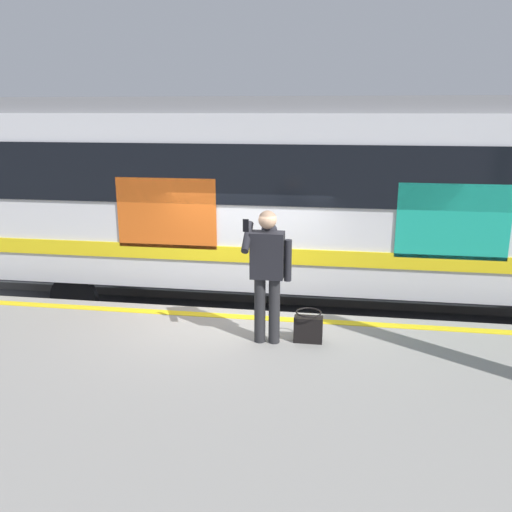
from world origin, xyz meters
TOP-DOWN VIEW (x-y plane):
  - ground_plane at (0.00, 0.00)m, footprint 24.06×24.06m
  - platform at (0.00, 2.48)m, footprint 13.36×4.95m
  - safety_line at (0.00, 0.30)m, footprint 13.09×0.16m
  - track_rail_near at (0.00, -1.30)m, footprint 17.36×0.08m
  - track_rail_far at (0.00, -2.74)m, footprint 17.36×0.08m
  - train_carriage at (-0.84, -2.01)m, footprint 12.08×2.90m
  - passenger at (-0.52, 1.06)m, footprint 0.57×0.55m
  - handbag at (-1.03, 0.99)m, footprint 0.36×0.32m

SIDE VIEW (x-z plane):
  - ground_plane at x=0.00m, z-range 0.00..0.00m
  - track_rail_near at x=0.00m, z-range 0.00..0.16m
  - track_rail_far at x=0.00m, z-range 0.00..0.16m
  - platform at x=0.00m, z-range 0.00..0.89m
  - safety_line at x=0.00m, z-range 0.89..0.89m
  - handbag at x=-1.03m, z-range 0.87..1.27m
  - passenger at x=-0.52m, z-range 1.04..2.71m
  - train_carriage at x=-0.84m, z-range 0.54..4.28m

